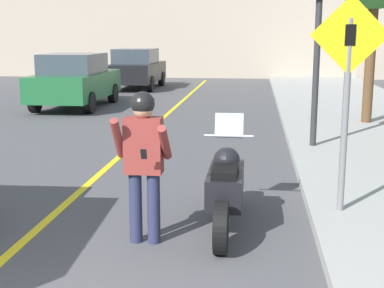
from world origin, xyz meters
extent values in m
cube|color=yellow|center=(-0.60, 6.00, 0.00)|extent=(0.12, 36.00, 0.01)
cube|color=#B2A38E|center=(0.00, 26.00, 3.88)|extent=(28.00, 1.20, 7.76)
cylinder|color=black|center=(1.59, 2.30, 0.28)|extent=(0.14, 0.56, 0.56)
cylinder|color=black|center=(1.59, 3.93, 0.28)|extent=(0.14, 0.56, 0.56)
cube|color=black|center=(1.59, 3.11, 0.51)|extent=(0.40, 1.12, 0.36)
sphere|color=black|center=(1.59, 3.27, 0.77)|extent=(0.32, 0.32, 0.32)
cube|color=black|center=(1.59, 2.86, 0.73)|extent=(0.28, 0.48, 0.10)
cylinder|color=silver|center=(1.59, 3.67, 0.99)|extent=(0.62, 0.03, 0.03)
cube|color=silver|center=(1.59, 3.75, 1.11)|extent=(0.36, 0.12, 0.31)
cylinder|color=#282D4C|center=(0.64, 2.51, 0.39)|extent=(0.14, 0.14, 0.79)
cylinder|color=#282D4C|center=(0.84, 2.51, 0.39)|extent=(0.14, 0.14, 0.79)
cube|color=maroon|center=(0.74, 2.51, 1.09)|extent=(0.40, 0.22, 0.60)
cylinder|color=maroon|center=(0.49, 2.41, 1.18)|extent=(0.09, 0.37, 0.47)
cylinder|color=maroon|center=(0.99, 2.39, 1.15)|extent=(0.09, 0.43, 0.43)
sphere|color=tan|center=(0.74, 2.51, 1.48)|extent=(0.22, 0.22, 0.22)
sphere|color=black|center=(0.74, 2.51, 1.53)|extent=(0.26, 0.26, 0.26)
cube|color=black|center=(0.80, 2.23, 1.06)|extent=(0.06, 0.05, 0.11)
cylinder|color=slate|center=(2.97, 3.47, 1.28)|extent=(0.08, 0.08, 2.29)
cube|color=yellow|center=(2.97, 3.45, 2.24)|extent=(0.91, 0.02, 0.91)
cube|color=black|center=(2.97, 3.43, 2.24)|extent=(0.12, 0.01, 0.24)
cylinder|color=#2D2D30|center=(3.04, 7.41, 1.89)|extent=(0.12, 0.12, 3.51)
cylinder|color=brown|center=(4.63, 10.46, 1.65)|extent=(0.24, 0.24, 3.02)
cylinder|color=black|center=(-4.52, 14.61, 0.32)|extent=(0.22, 0.64, 0.64)
cylinder|color=black|center=(-2.87, 14.61, 0.32)|extent=(0.22, 0.64, 0.64)
cylinder|color=black|center=(-4.52, 12.01, 0.32)|extent=(0.22, 0.64, 0.64)
cylinder|color=black|center=(-2.87, 12.01, 0.32)|extent=(0.22, 0.64, 0.64)
cube|color=#1E6033|center=(-3.69, 13.31, 0.70)|extent=(1.80, 4.20, 0.76)
cube|color=#38424C|center=(-3.69, 13.14, 1.38)|extent=(1.58, 2.18, 0.60)
cylinder|color=black|center=(-3.96, 20.84, 0.32)|extent=(0.22, 0.64, 0.64)
cylinder|color=black|center=(-2.30, 20.84, 0.32)|extent=(0.22, 0.64, 0.64)
cylinder|color=black|center=(-3.96, 18.24, 0.32)|extent=(0.22, 0.64, 0.64)
cylinder|color=black|center=(-2.30, 18.24, 0.32)|extent=(0.22, 0.64, 0.64)
cube|color=black|center=(-3.13, 19.54, 0.70)|extent=(1.80, 4.20, 0.76)
cube|color=#38424C|center=(-3.13, 19.37, 1.38)|extent=(1.58, 2.18, 0.60)
camera|label=1|loc=(1.91, -2.94, 2.23)|focal=50.00mm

